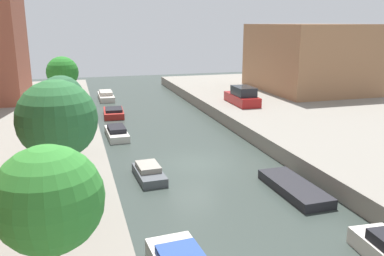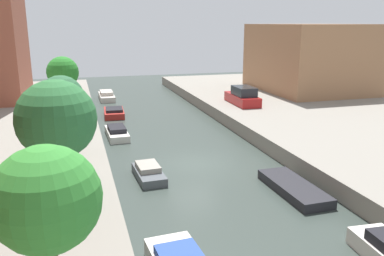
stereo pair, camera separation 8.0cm
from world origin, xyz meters
The scene contains 12 objects.
ground_plane centered at (0.00, 0.00, 0.00)m, with size 84.00×84.00×0.00m, color #333D38.
low_block_right centered at (18.00, 16.81, 4.49)m, with size 10.00×12.54×6.97m, color #9E704C.
street_tree_0 centered at (-7.19, -12.97, 4.36)m, with size 2.42×2.42×4.59m.
street_tree_1 centered at (-7.19, -6.03, 4.55)m, with size 3.03×3.03×5.09m.
street_tree_2 centered at (-7.19, 1.08, 4.10)m, with size 2.48×2.48×4.38m.
street_tree_3 centered at (-7.19, 7.83, 4.74)m, with size 2.19×2.19×4.87m.
parked_car centered at (7.96, 11.33, 1.67)m, with size 1.86×4.65×1.61m.
moored_boat_left_2 centered at (-2.96, -1.48, 0.31)m, with size 1.44×3.08×0.73m.
moored_boat_left_3 centered at (-3.74, 7.13, 0.34)m, with size 1.47×3.81×0.82m.
moored_boat_left_4 centered at (-3.25, 14.11, 0.33)m, with size 1.91×3.69×0.77m.
moored_boat_left_5 centered at (-3.22, 22.51, 0.39)m, with size 1.51×4.49×0.94m.
moored_boat_right_2 centered at (3.56, -5.35, 0.23)m, with size 1.74×4.57×0.47m.
Camera 2 is at (-6.41, -21.60, 8.10)m, focal length 37.66 mm.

